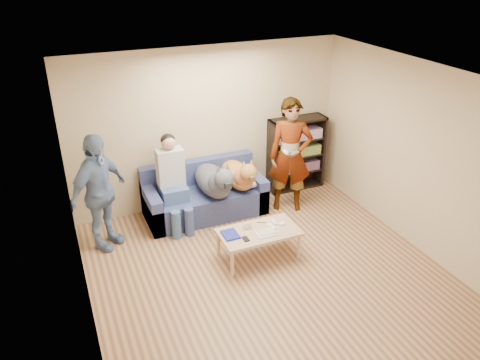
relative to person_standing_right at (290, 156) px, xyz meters
name	(u,v)px	position (x,y,z in m)	size (l,w,h in m)	color
ground	(277,284)	(-1.09, -1.71, -0.93)	(5.00, 5.00, 0.00)	brown
ceiling	(285,85)	(-1.09, -1.71, 1.67)	(5.00, 5.00, 0.00)	white
wall_back	(208,127)	(-1.09, 0.79, 0.37)	(4.50, 4.50, 0.00)	tan
wall_front	(440,345)	(-1.09, -4.21, 0.37)	(4.50, 4.50, 0.00)	tan
wall_left	(80,237)	(-3.34, -1.71, 0.37)	(5.00, 5.00, 0.00)	tan
wall_right	(430,164)	(1.16, -1.71, 0.37)	(5.00, 5.00, 0.00)	tan
blanket	(249,182)	(-0.62, 0.19, -0.44)	(0.40, 0.34, 0.14)	silver
person_standing_right	(290,156)	(0.00, 0.00, 0.00)	(0.68, 0.45, 1.87)	gray
person_standing_left	(99,193)	(-2.96, 0.06, -0.08)	(1.00, 0.42, 1.71)	#6E8BB1
held_controller	(286,152)	(-0.20, -0.20, 0.17)	(0.04, 0.13, 0.03)	white
notebook_blue	(230,235)	(-1.45, -1.02, -0.50)	(0.20, 0.26, 0.03)	navy
papers	(265,233)	(-1.00, -1.17, -0.51)	(0.26, 0.20, 0.01)	beige
magazine	(267,231)	(-0.97, -1.15, -0.49)	(0.22, 0.17, 0.01)	#BAB895
camera_silver	(247,227)	(-1.17, -0.95, -0.49)	(0.11, 0.06, 0.05)	#B0B0B5
controller_a	(274,222)	(-0.77, -0.97, -0.50)	(0.04, 0.13, 0.03)	white
controller_b	(282,224)	(-0.69, -1.05, -0.50)	(0.09, 0.06, 0.03)	white
headphone_cup_a	(273,228)	(-0.85, -1.09, -0.50)	(0.07, 0.07, 0.02)	white
headphone_cup_b	(270,225)	(-0.85, -1.01, -0.50)	(0.07, 0.07, 0.02)	white
pen_orange	(263,237)	(-1.07, -1.23, -0.51)	(0.01, 0.01, 0.14)	#D65E1E
pen_black	(261,222)	(-0.93, -0.89, -0.51)	(0.01, 0.01, 0.14)	black
wallet	(246,239)	(-1.30, -1.19, -0.51)	(0.07, 0.12, 0.01)	black
sofa	(204,197)	(-1.34, 0.38, -0.65)	(1.90, 0.85, 0.82)	#515B93
person_seated	(173,179)	(-1.86, 0.26, -0.16)	(0.40, 0.73, 1.47)	#455997
dog_gray	(215,181)	(-1.23, 0.13, -0.26)	(0.48, 1.28, 0.69)	#45464E
dog_tan	(239,175)	(-0.79, 0.22, -0.28)	(0.43, 1.18, 0.63)	#BD8339
coffee_table	(259,234)	(-1.05, -1.07, -0.56)	(1.10, 0.60, 0.42)	tan
bookshelf	(296,152)	(0.46, 0.62, -0.25)	(1.00, 0.34, 1.30)	black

